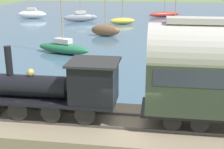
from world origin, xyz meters
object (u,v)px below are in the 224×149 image
object	(u,v)px
sailboat_brown	(105,30)
sailboat_yellow	(122,20)
sailboat_green	(63,47)
sailboat_white	(32,14)
sailboat_red	(164,14)
steam_locomotive	(67,86)
sailboat_navy	(174,25)
sailboat_gray	(81,17)

from	to	relation	value
sailboat_brown	sailboat_yellow	bearing A→B (deg)	4.53
sailboat_green	sailboat_white	distance (m)	28.42
sailboat_brown	sailboat_green	bearing A→B (deg)	175.20
sailboat_red	sailboat_brown	size ratio (longest dim) A/B	1.09
sailboat_brown	sailboat_white	bearing A→B (deg)	54.96
steam_locomotive	sailboat_green	world-z (taller)	sailboat_green
sailboat_navy	sailboat_green	world-z (taller)	sailboat_green
sailboat_yellow	sailboat_navy	distance (m)	8.91
steam_locomotive	sailboat_green	xyz separation A→B (m)	(14.97, 4.81, -1.60)
sailboat_yellow	sailboat_brown	distance (m)	10.80
steam_locomotive	sailboat_yellow	bearing A→B (deg)	2.47
sailboat_red	sailboat_brown	world-z (taller)	sailboat_red
sailboat_gray	sailboat_white	distance (m)	9.90
sailboat_red	sailboat_yellow	size ratio (longest dim) A/B	0.90
sailboat_yellow	sailboat_white	distance (m)	17.24
steam_locomotive	sailboat_yellow	size ratio (longest dim) A/B	0.67
steam_locomotive	sailboat_yellow	distance (m)	35.61
sailboat_yellow	sailboat_gray	bearing A→B (deg)	56.33
sailboat_gray	sailboat_navy	distance (m)	16.11
sailboat_white	sailboat_brown	size ratio (longest dim) A/B	1.04
sailboat_green	sailboat_brown	world-z (taller)	sailboat_green
sailboat_yellow	sailboat_navy	xyz separation A→B (m)	(-4.30, -7.80, 0.03)
sailboat_white	sailboat_brown	world-z (taller)	sailboat_white
sailboat_brown	steam_locomotive	bearing A→B (deg)	-165.41
sailboat_white	sailboat_brown	bearing A→B (deg)	-142.01
sailboat_red	sailboat_yellow	world-z (taller)	sailboat_yellow
sailboat_yellow	sailboat_navy	size ratio (longest dim) A/B	1.18
steam_locomotive	sailboat_navy	distance (m)	31.90
sailboat_white	sailboat_brown	xyz separation A→B (m)	(-15.30, -15.77, -0.03)
sailboat_red	sailboat_navy	xyz separation A→B (m)	(-14.79, -1.19, 0.08)
sailboat_gray	sailboat_brown	xyz separation A→B (m)	(-12.56, -6.26, 0.02)
sailboat_green	sailboat_white	world-z (taller)	sailboat_green
steam_locomotive	sailboat_white	size ratio (longest dim) A/B	0.78
sailboat_yellow	sailboat_white	bearing A→B (deg)	55.25
sailboat_white	steam_locomotive	bearing A→B (deg)	-163.50
sailboat_brown	sailboat_red	bearing A→B (deg)	-10.27
sailboat_red	sailboat_yellow	distance (m)	12.40
sailboat_gray	sailboat_white	xyz separation A→B (m)	(2.74, 9.51, 0.05)
sailboat_gray	steam_locomotive	bearing A→B (deg)	171.23
steam_locomotive	sailboat_red	xyz separation A→B (m)	(46.03, -5.08, -1.70)
sailboat_gray	sailboat_yellow	xyz separation A→B (m)	(-1.80, -7.11, -0.18)
steam_locomotive	sailboat_green	bearing A→B (deg)	17.81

